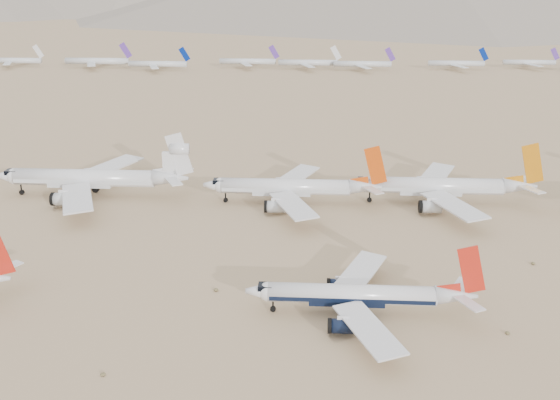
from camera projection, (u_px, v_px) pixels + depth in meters
name	position (u px, v px, depth m)	size (l,w,h in m)	color
ground	(371.00, 334.00, 111.76)	(7000.00, 7000.00, 0.00)	#8B7050
main_airliner	(362.00, 295.00, 116.95)	(42.17, 41.19, 14.88)	silver
row2_gold_tail	(442.00, 187.00, 173.44)	(50.68, 49.57, 18.05)	silver
row2_orange_tail	(293.00, 187.00, 173.49)	(48.24, 47.19, 17.21)	silver
row2_white_trijet	(95.00, 178.00, 179.06)	(54.75, 53.51, 19.40)	silver
distant_storage_row	(348.00, 63.00, 416.99)	(582.56, 60.30, 15.81)	silver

